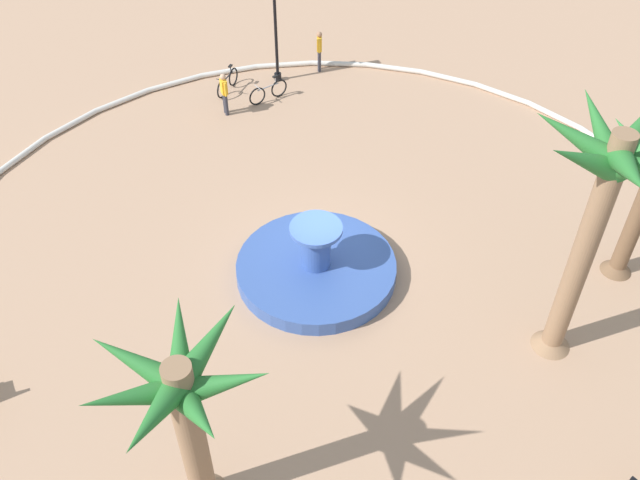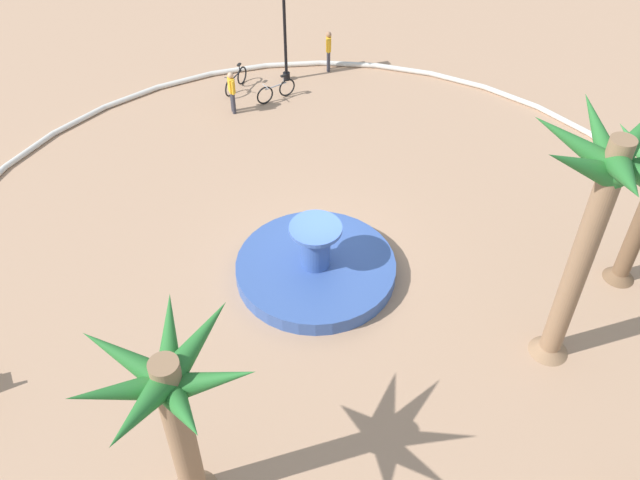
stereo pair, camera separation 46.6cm
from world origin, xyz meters
name	(u,v)px [view 2 (the right image)]	position (x,y,z in m)	size (l,w,h in m)	color
ground_plane	(322,261)	(0.00, 0.00, 0.00)	(80.00, 80.00, 0.00)	tan
plaza_curb	(322,259)	(0.00, 0.00, 0.10)	(23.47, 23.47, 0.20)	silver
fountain	(316,267)	(0.36, 0.43, 0.28)	(4.55, 4.55, 1.82)	#38569E
palm_tree_by_curb	(172,403)	(5.30, 5.53, 3.40)	(3.44, 3.51, 4.84)	#8E6B4C
palm_tree_mid_plaza	(601,205)	(-4.15, 5.27, 4.91)	(3.64, 3.65, 6.84)	#8E6B4C
lamppost	(285,23)	(-2.71, -10.20, 2.40)	(0.32, 0.32, 4.10)	black
bicycle_red_frame	(276,91)	(-1.81, -8.92, 0.38)	(1.69, 0.53, 0.94)	black
bicycle_by_lamppost	(236,81)	(-0.61, -10.22, 0.38)	(1.27, 1.25, 0.94)	black
person_cyclist_helmet	(232,90)	(-0.02, -8.70, 0.93)	(0.22, 0.53, 1.66)	#33333D
person_cyclist_photo	(329,49)	(-4.56, -10.25, 0.94)	(0.32, 0.49, 1.67)	#33333D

